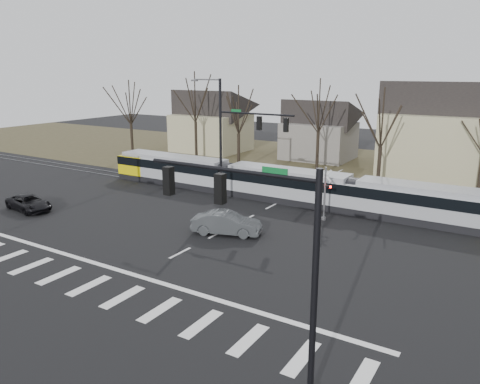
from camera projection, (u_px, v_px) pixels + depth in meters
The scene contains 16 objects.
ground at pixel (158, 264), 26.91m from camera, with size 140.00×140.00×0.00m, color black.
grass_verge at pixel (345, 168), 53.28m from camera, with size 140.00×28.00×0.01m, color #38331E.
crosswalk at pixel (105, 291), 23.61m from camera, with size 27.00×2.60×0.01m.
stop_line at pixel (136, 275), 25.42m from camera, with size 28.00×0.35×0.01m, color silver.
lane_dashes at pixel (283, 200), 40.09m from camera, with size 0.18×30.00×0.01m.
rail_pair at pixel (282, 201), 39.92m from camera, with size 90.00×1.52×0.06m.
tram at pixel (286, 184), 39.58m from camera, with size 36.68×2.72×2.78m.
sedan at pixel (227, 223), 31.69m from camera, with size 4.97×3.04×1.55m, color #3D4143.
suv at pixel (29, 203), 37.15m from camera, with size 4.64×2.60×1.22m, color black.
signal_pole_near_right at pixel (263, 246), 15.53m from camera, with size 6.72×0.44×8.00m.
signal_pole_far at pixel (237, 137), 36.99m from camera, with size 9.28×0.44×10.20m.
rail_crossing_signal at pixel (325, 195), 34.44m from camera, with size 1.08×0.36×4.00m.
tree_row at pixel (347, 131), 46.06m from camera, with size 59.20×7.20×10.00m.
house_a at pixel (211, 118), 63.94m from camera, with size 9.72×8.64×8.60m.
house_b at pixel (319, 127), 58.11m from camera, with size 8.64×7.56×7.65m.
house_c at pixel (436, 126), 48.23m from camera, with size 10.80×8.64×10.10m.
Camera 1 is at (17.09, -18.82, 10.82)m, focal length 35.00 mm.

